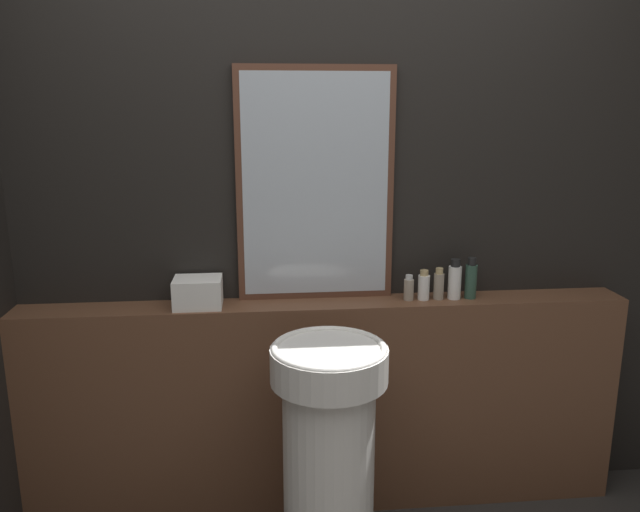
% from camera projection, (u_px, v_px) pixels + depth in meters
% --- Properties ---
extents(wall_back, '(8.00, 0.06, 2.50)m').
position_uv_depth(wall_back, '(323.00, 209.00, 2.51)').
color(wall_back, black).
rests_on(wall_back, ground_plane).
extents(vanity_counter, '(2.43, 0.18, 0.89)m').
position_uv_depth(vanity_counter, '(326.00, 405.00, 2.58)').
color(vanity_counter, brown).
rests_on(vanity_counter, ground_plane).
extents(pedestal_sink, '(0.40, 0.40, 0.88)m').
position_uv_depth(pedestal_sink, '(329.00, 453.00, 2.18)').
color(pedestal_sink, silver).
rests_on(pedestal_sink, ground_plane).
extents(mirror, '(0.62, 0.03, 0.91)m').
position_uv_depth(mirror, '(315.00, 186.00, 2.43)').
color(mirror, '#563323').
rests_on(mirror, vanity_counter).
extents(towel_stack, '(0.18, 0.15, 0.11)m').
position_uv_depth(towel_stack, '(198.00, 292.00, 2.41)').
color(towel_stack, white).
rests_on(towel_stack, vanity_counter).
extents(shampoo_bottle, '(0.04, 0.04, 0.10)m').
position_uv_depth(shampoo_bottle, '(409.00, 288.00, 2.49)').
color(shampoo_bottle, gray).
rests_on(shampoo_bottle, vanity_counter).
extents(conditioner_bottle, '(0.05, 0.05, 0.12)m').
position_uv_depth(conditioner_bottle, '(424.00, 286.00, 2.50)').
color(conditioner_bottle, white).
rests_on(conditioner_bottle, vanity_counter).
extents(lotion_bottle, '(0.04, 0.04, 0.13)m').
position_uv_depth(lotion_bottle, '(439.00, 285.00, 2.50)').
color(lotion_bottle, gray).
rests_on(lotion_bottle, vanity_counter).
extents(body_wash_bottle, '(0.05, 0.05, 0.16)m').
position_uv_depth(body_wash_bottle, '(455.00, 281.00, 2.50)').
color(body_wash_bottle, white).
rests_on(body_wash_bottle, vanity_counter).
extents(hand_soap_bottle, '(0.05, 0.05, 0.17)m').
position_uv_depth(hand_soap_bottle, '(471.00, 280.00, 2.51)').
color(hand_soap_bottle, '#2D4C3D').
rests_on(hand_soap_bottle, vanity_counter).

